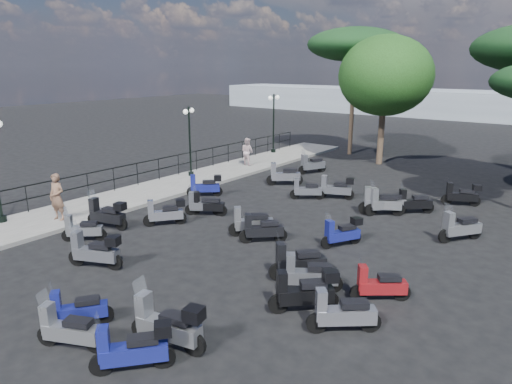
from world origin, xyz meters
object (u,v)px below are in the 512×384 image
Objects in this scene: scooter_8 at (165,213)px; broadleaf_tree at (385,76)px; scooter_16 at (385,203)px; scooter_12 at (69,330)px; pine_2 at (356,45)px; scooter_17 at (336,188)px; scooter_5 at (312,165)px; scooter_7 at (95,251)px; scooter_9 at (203,205)px; scooter_6 at (78,310)px; scooter_19 at (342,314)px; woman at (57,197)px; scooter_20 at (298,262)px; scooter_28 at (462,195)px; pedestrian_far at (247,151)px; lamp_post_1 at (190,137)px; lamp_post_2 at (274,119)px; scooter_4 at (205,186)px; scooter_24 at (305,292)px; scooter_10 at (284,175)px; scooter_21 at (342,233)px; scooter_25 at (309,275)px; scooter_11 at (306,190)px; scooter_14 at (262,230)px; scooter_15 at (252,223)px; scooter_26 at (379,285)px; scooter_13 at (168,325)px; scooter_1 at (107,215)px; scooter_18 at (133,349)px; scooter_3 at (207,205)px; scooter_2 at (83,230)px; scooter_27 at (460,228)px; scooter_22 at (381,203)px; scooter_23 at (413,203)px.

broadleaf_tree reaches higher than scooter_8.
scooter_16 is 0.19× the size of broadleaf_tree.
scooter_12 is 0.18× the size of pine_2.
scooter_5 is at bearing 21.18° from scooter_17.
scooter_7 is 1.23× the size of scooter_9.
scooter_6 is 0.91× the size of scooter_19.
woman is 5.51m from scooter_9.
scooter_28 is at bearing -57.73° from scooter_20.
pedestrian_far is at bearing -3.49° from scooter_7.
lamp_post_2 reaches higher than lamp_post_1.
scooter_4 reaches higher than scooter_12.
scooter_24 is at bearing -152.92° from scooter_9.
scooter_19 is at bearing 155.52° from scooter_28.
scooter_10 is 8.17m from scooter_21.
scooter_7 is 6.34m from scooter_25.
pedestrian_far reaches higher than scooter_11.
scooter_5 is (4.56, 4.89, -1.74)m from lamp_post_1.
scooter_14 is 3.70m from scooter_25.
scooter_5 reaches higher than scooter_19.
scooter_24 is (1.09, -1.43, 0.04)m from scooter_20.
scooter_15 is at bearing 165.75° from scooter_10.
scooter_28 is at bearing -7.67° from lamp_post_1.
woman is at bearing 73.04° from scooter_15.
scooter_26 is at bearing -42.34° from scooter_19.
pedestrian_far is 17.96m from scooter_13.
scooter_1 reaches higher than scooter_18.
scooter_8 is 7.92m from scooter_13.
scooter_12 is 5.92m from scooter_19.
scooter_3 is 0.96× the size of scooter_25.
scooter_1 is at bearing 57.55° from scooter_26.
scooter_17 reaches higher than scooter_9.
scooter_7 is (2.66, -2.29, -0.00)m from scooter_1.
scooter_18 reaches higher than scooter_2.
scooter_25 is at bearing 140.56° from pedestrian_far.
scooter_16 is 3.81m from scooter_28.
scooter_9 is at bearing 23.58° from scooter_19.
pedestrian_far is 0.88× the size of scooter_13.
lamp_post_2 is 11.05m from scooter_4.
scooter_11 is (3.88, 7.70, -0.10)m from scooter_1.
scooter_28 is (1.99, 7.22, 0.01)m from scooter_21.
lamp_post_1 is 2.47× the size of scooter_25.
scooter_9 is at bearing 78.86° from scooter_16.
scooter_19 is 0.93× the size of scooter_27.
scooter_24 is at bearing 37.23° from scooter_19.
scooter_25 is at bearing -174.45° from scooter_20.
scooter_22 is (-0.29, 3.93, 0.04)m from scooter_21.
scooter_14 is (1.51, -5.38, 0.03)m from scooter_11.
scooter_24 is 0.17× the size of pine_2.
scooter_9 is (1.33, 4.54, 0.01)m from scooter_2.
scooter_23 is (1.02, 12.27, -0.10)m from scooter_13.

